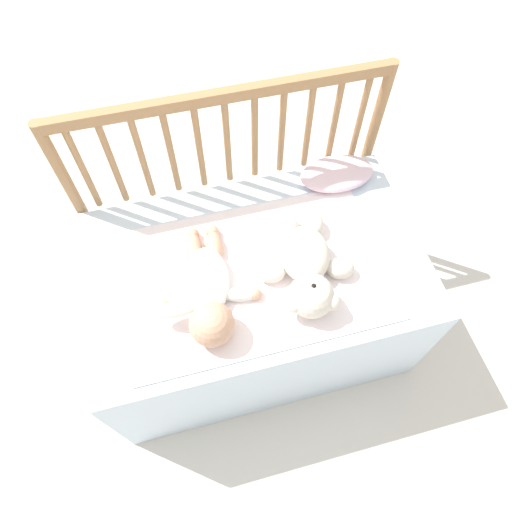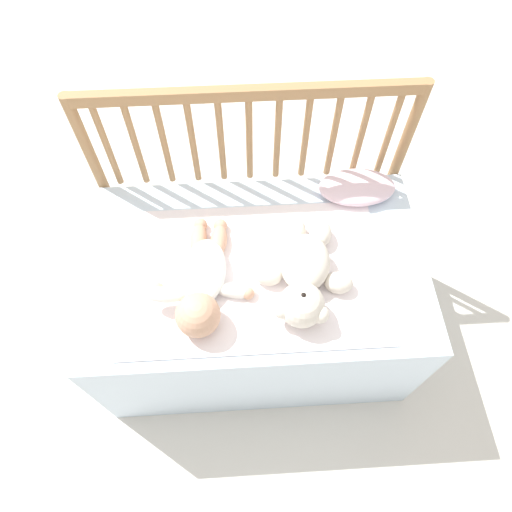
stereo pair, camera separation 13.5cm
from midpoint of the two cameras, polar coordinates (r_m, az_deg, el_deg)
ground_plane at (r=1.87m, az=2.06°, el=-8.91°), size 12.00×12.00×0.00m
crib_mattress at (r=1.63m, az=2.34°, el=-5.54°), size 1.06×0.66×0.51m
crib_rail at (r=1.53m, az=1.76°, el=12.37°), size 1.06×0.04×0.88m
blanket at (r=1.38m, az=2.36°, el=-2.48°), size 0.79×0.51×0.01m
teddy_bear at (r=1.34m, az=8.90°, el=-2.52°), size 0.30×0.39×0.13m
baby at (r=1.32m, az=-3.82°, el=-3.72°), size 0.32×0.41×0.13m
small_pillow at (r=1.59m, az=14.92°, el=8.13°), size 0.26×0.16×0.06m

